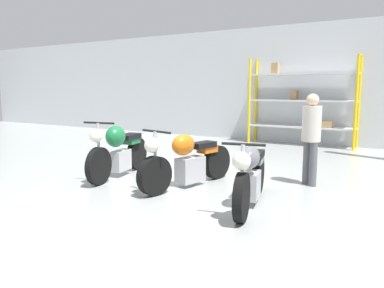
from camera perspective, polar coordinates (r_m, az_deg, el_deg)
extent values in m
plane|color=#9EA3A0|center=(6.43, -1.84, -6.64)|extent=(30.00, 30.00, 0.00)
cube|color=silver|center=(12.06, 14.90, 8.75)|extent=(30.00, 0.08, 3.60)
cylinder|color=yellow|center=(11.83, 8.72, 6.50)|extent=(0.08, 0.08, 2.59)
cylinder|color=yellow|center=(11.04, 23.72, 5.76)|extent=(0.08, 0.08, 2.59)
cylinder|color=yellow|center=(12.34, 9.70, 6.55)|extent=(0.08, 0.08, 2.59)
cylinder|color=yellow|center=(11.58, 24.08, 5.83)|extent=(0.08, 0.08, 2.59)
cube|color=silver|center=(11.65, 16.17, 2.51)|extent=(3.07, 0.55, 0.05)
cube|color=silver|center=(11.60, 16.33, 6.35)|extent=(3.07, 0.55, 0.05)
cube|color=silver|center=(11.60, 16.49, 10.20)|extent=(3.07, 0.55, 0.05)
cube|color=#A87F51|center=(11.71, 15.34, 7.16)|extent=(0.20, 0.27, 0.26)
cube|color=tan|center=(11.76, 12.58, 11.21)|extent=(0.22, 0.19, 0.32)
cube|color=tan|center=(11.41, 19.90, 2.84)|extent=(0.33, 0.27, 0.19)
cylinder|color=black|center=(6.73, -14.03, -3.29)|extent=(0.23, 0.67, 0.67)
cylinder|color=black|center=(7.89, -8.37, -1.42)|extent=(0.23, 0.67, 0.67)
cube|color=#ADADB2|center=(7.35, -10.76, -2.47)|extent=(0.28, 0.50, 0.40)
ellipsoid|color=#196B38|center=(7.13, -11.57, 1.13)|extent=(0.42, 0.50, 0.40)
cube|color=black|center=(7.57, -9.55, 1.14)|extent=(0.37, 0.57, 0.10)
cube|color=#196B38|center=(7.64, -9.29, 0.53)|extent=(0.30, 0.40, 0.12)
cylinder|color=#ADADB2|center=(6.68, -14.05, -0.10)|extent=(0.06, 0.06, 0.75)
sphere|color=silver|center=(6.60, -14.44, 1.16)|extent=(0.22, 0.22, 0.22)
cylinder|color=black|center=(6.66, -14.02, 3.14)|extent=(0.60, 0.15, 0.04)
cylinder|color=black|center=(5.93, -5.72, -4.84)|extent=(0.28, 0.64, 0.63)
cylinder|color=black|center=(7.01, 3.78, -2.75)|extent=(0.28, 0.64, 0.63)
cube|color=#ADADB2|center=(6.49, -0.26, -3.92)|extent=(0.37, 0.56, 0.43)
ellipsoid|color=orange|center=(6.29, -1.33, -0.14)|extent=(0.39, 0.51, 0.36)
cube|color=black|center=(6.66, 1.67, -0.13)|extent=(0.35, 0.54, 0.10)
cube|color=orange|center=(6.76, 2.35, -0.77)|extent=(0.28, 0.39, 0.12)
cylinder|color=#ADADB2|center=(5.87, -5.63, -1.49)|extent=(0.06, 0.06, 0.70)
sphere|color=silver|center=(5.80, -6.17, -0.20)|extent=(0.23, 0.23, 0.23)
cylinder|color=black|center=(5.84, -5.46, 1.92)|extent=(0.63, 0.17, 0.04)
cylinder|color=black|center=(4.78, 7.56, -8.06)|extent=(0.25, 0.65, 0.63)
cylinder|color=black|center=(6.13, 10.04, -4.44)|extent=(0.25, 0.65, 0.63)
cube|color=#ADADB2|center=(5.51, 9.04, -6.22)|extent=(0.31, 0.49, 0.38)
ellipsoid|color=slate|center=(5.25, 8.85, -1.99)|extent=(0.36, 0.50, 0.31)
cube|color=black|center=(5.74, 9.65, -1.61)|extent=(0.32, 0.53, 0.10)
cube|color=slate|center=(5.84, 9.76, -2.34)|extent=(0.26, 0.38, 0.12)
cylinder|color=#ADADB2|center=(4.72, 7.69, -4.10)|extent=(0.06, 0.06, 0.67)
sphere|color=silver|center=(4.62, 7.56, -2.59)|extent=(0.23, 0.23, 0.23)
cylinder|color=black|center=(4.69, 7.83, -0.04)|extent=(0.54, 0.16, 0.04)
cylinder|color=#595960|center=(6.90, 17.06, -2.68)|extent=(0.13, 0.13, 0.77)
cylinder|color=#595960|center=(6.76, 17.98, -2.95)|extent=(0.13, 0.13, 0.77)
cylinder|color=beige|center=(6.73, 17.77, 2.95)|extent=(0.45, 0.45, 0.61)
sphere|color=beige|center=(6.71, 17.93, 6.43)|extent=(0.21, 0.21, 0.21)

